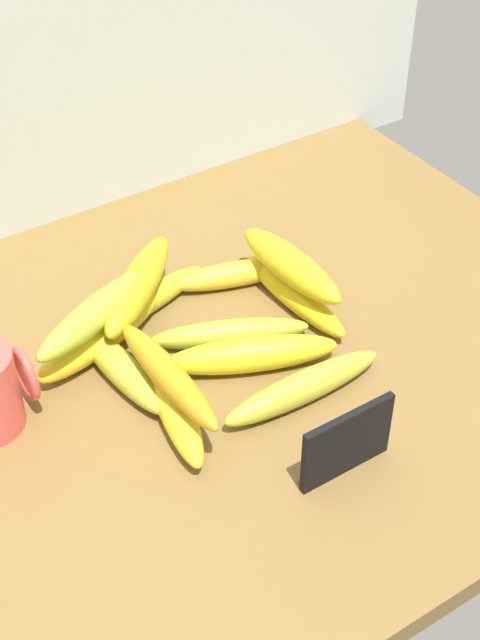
{
  "coord_description": "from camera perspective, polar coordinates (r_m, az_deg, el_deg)",
  "views": [
    {
      "loc": [
        -36.5,
        -66.74,
        77.34
      ],
      "look_at": [
        7.1,
        0.59,
        8.0
      ],
      "focal_mm": 51.26,
      "sensor_mm": 36.0,
      "label": 1
    }
  ],
  "objects": [
    {
      "name": "counter_top",
      "position": [
        1.07,
        -3.02,
        -4.14
      ],
      "size": [
        110.0,
        76.0,
        3.0
      ],
      "primitive_type": "cube",
      "color": "brown",
      "rests_on": "ground"
    },
    {
      "name": "chalkboard_sign",
      "position": [
        0.95,
        6.65,
        -7.74
      ],
      "size": [
        11.0,
        1.8,
        8.4
      ],
      "color": "black",
      "rests_on": "counter_top"
    },
    {
      "name": "banana_0",
      "position": [
        1.09,
        -0.62,
        -0.84
      ],
      "size": [
        18.83,
        11.11,
        3.42
      ],
      "primitive_type": "ellipsoid",
      "rotation": [
        0.0,
        0.0,
        2.71
      ],
      "color": "#98AE2D",
      "rests_on": "counter_top"
    },
    {
      "name": "banana_1",
      "position": [
        1.15,
        3.4,
        1.57
      ],
      "size": [
        4.42,
        19.37,
        3.48
      ],
      "primitive_type": "ellipsoid",
      "rotation": [
        0.0,
        0.0,
        4.76
      ],
      "color": "yellow",
      "rests_on": "counter_top"
    },
    {
      "name": "banana_2",
      "position": [
        1.06,
        -7.56,
        -2.89
      ],
      "size": [
        5.12,
        18.74,
        3.7
      ],
      "primitive_type": "ellipsoid",
      "rotation": [
        0.0,
        0.0,
        1.65
      ],
      "color": "gold",
      "rests_on": "counter_top"
    },
    {
      "name": "banana_3",
      "position": [
        1.1,
        -8.7,
        -0.94
      ],
      "size": [
        20.14,
        10.49,
        4.4
      ],
      "primitive_type": "ellipsoid",
      "rotation": [
        0.0,
        0.0,
        0.33
      ],
      "color": "yellow",
      "rests_on": "counter_top"
    },
    {
      "name": "banana_4",
      "position": [
        1.18,
        -0.38,
        2.86
      ],
      "size": [
        17.52,
        8.31,
        3.34
      ],
      "primitive_type": "ellipsoid",
      "rotation": [
        0.0,
        0.0,
        2.84
      ],
      "color": "gold",
      "rests_on": "counter_top"
    },
    {
      "name": "banana_5",
      "position": [
        1.03,
        3.97,
        -4.21
      ],
      "size": [
        20.79,
        3.9,
        3.65
      ],
      "primitive_type": "ellipsoid",
      "rotation": [
        0.0,
        0.0,
        3.13
      ],
      "color": "gold",
      "rests_on": "counter_top"
    },
    {
      "name": "banana_6",
      "position": [
        1.01,
        -4.28,
        -4.97
      ],
      "size": [
        8.72,
        20.89,
        3.87
      ],
      "primitive_type": "ellipsoid",
      "rotation": [
        0.0,
        0.0,
        1.33
      ],
      "color": "yellow",
      "rests_on": "counter_top"
    },
    {
      "name": "banana_7",
      "position": [
        1.06,
        0.71,
        -2.17
      ],
      "size": [
        20.43,
        11.98,
        4.24
      ],
      "primitive_type": "ellipsoid",
      "rotation": [
        0.0,
        0.0,
        5.88
      ],
      "color": "yellow",
      "rests_on": "counter_top"
    },
    {
      "name": "banana_8",
      "position": [
        1.14,
        -5.99,
        1.09
      ],
      "size": [
        19.64,
        7.77,
        3.24
      ],
      "primitive_type": "ellipsoid",
      "rotation": [
        0.0,
        0.0,
        3.38
      ],
      "color": "gold",
      "rests_on": "counter_top"
    },
    {
      "name": "banana_9",
      "position": [
        0.99,
        -4.51,
        -3.46
      ],
      "size": [
        3.82,
        19.47,
        3.33
      ],
      "primitive_type": "ellipsoid",
      "rotation": [
        0.0,
        0.0,
        1.6
      ],
      "color": "#BA8919",
      "rests_on": "banana_6"
    },
    {
      "name": "banana_10",
      "position": [
        1.06,
        -9.03,
        0.39
      ],
      "size": [
        19.05,
        11.05,
        3.86
      ],
      "primitive_type": "ellipsoid",
      "rotation": [
        0.0,
        0.0,
        0.4
      ],
      "color": "#9DB930",
      "rests_on": "banana_3"
    },
    {
      "name": "banana_11",
      "position": [
        1.13,
        3.2,
        3.43
      ],
      "size": [
        5.64,
        18.15,
        4.38
      ],
      "primitive_type": "ellipsoid",
      "rotation": [
        0.0,
        0.0,
        4.78
      ],
      "color": "gold",
      "rests_on": "banana_1"
    },
    {
      "name": "banana_12",
      "position": [
        1.11,
        -6.4,
        2.17
      ],
      "size": [
        17.42,
        16.36,
        4.31
      ],
      "primitive_type": "ellipsoid",
      "rotation": [
        0.0,
        0.0,
        3.88
      ],
      "color": "gold",
      "rests_on": "banana_8"
    }
  ]
}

